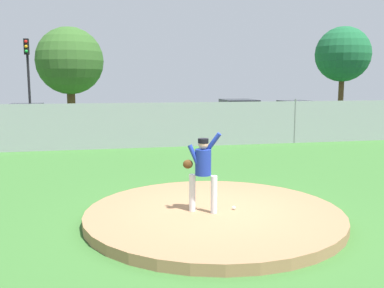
% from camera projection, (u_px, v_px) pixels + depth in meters
% --- Properties ---
extents(ground_plane, '(80.00, 80.00, 0.00)m').
position_uv_depth(ground_plane, '(168.00, 165.00, 14.66)').
color(ground_plane, '#386B2D').
extents(asphalt_strip, '(44.00, 7.00, 0.01)m').
position_uv_depth(asphalt_strip, '(143.00, 135.00, 22.89)').
color(asphalt_strip, '#2B2B2D').
rests_on(asphalt_strip, ground_plane).
extents(pitchers_mound, '(5.27, 5.27, 0.20)m').
position_uv_depth(pitchers_mound, '(214.00, 215.00, 8.84)').
color(pitchers_mound, '#99704C').
rests_on(pitchers_mound, ground_plane).
extents(pitcher_youth, '(0.77, 0.36, 1.63)m').
position_uv_depth(pitcher_youth, '(203.00, 167.00, 8.58)').
color(pitcher_youth, silver).
rests_on(pitcher_youth, pitchers_mound).
extents(baseball, '(0.07, 0.07, 0.07)m').
position_uv_depth(baseball, '(234.00, 208.00, 8.88)').
color(baseball, white).
rests_on(baseball, pitchers_mound).
extents(chainlink_fence, '(32.63, 0.07, 2.02)m').
position_uv_depth(chainlink_fence, '(153.00, 125.00, 18.39)').
color(chainlink_fence, gray).
rests_on(chainlink_fence, ground_plane).
extents(parked_car_silver, '(2.09, 4.47, 1.82)m').
position_uv_depth(parked_car_silver, '(239.00, 117.00, 24.05)').
color(parked_car_silver, '#B7BABF').
rests_on(parked_car_silver, ground_plane).
extents(parked_car_champagne, '(2.03, 4.12, 1.70)m').
position_uv_depth(parked_car_champagne, '(27.00, 122.00, 21.62)').
color(parked_car_champagne, tan).
rests_on(parked_car_champagne, ground_plane).
extents(parked_car_slate, '(2.24, 4.82, 1.71)m').
position_uv_depth(parked_car_slate, '(300.00, 117.00, 24.49)').
color(parked_car_slate, slate).
rests_on(parked_car_slate, ground_plane).
extents(traffic_light_near, '(0.28, 0.46, 5.24)m').
position_uv_depth(traffic_light_near, '(28.00, 68.00, 24.98)').
color(traffic_light_near, black).
rests_on(traffic_light_near, ground_plane).
extents(tree_tall_centre, '(4.70, 4.70, 6.59)m').
position_uv_depth(tree_tall_centre, '(70.00, 61.00, 30.23)').
color(tree_tall_centre, '#4C331E').
rests_on(tree_tall_centre, ground_plane).
extents(tree_leaning_west, '(4.06, 4.06, 6.84)m').
position_uv_depth(tree_leaning_west, '(343.00, 54.00, 31.97)').
color(tree_leaning_west, '#4C331E').
rests_on(tree_leaning_west, ground_plane).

